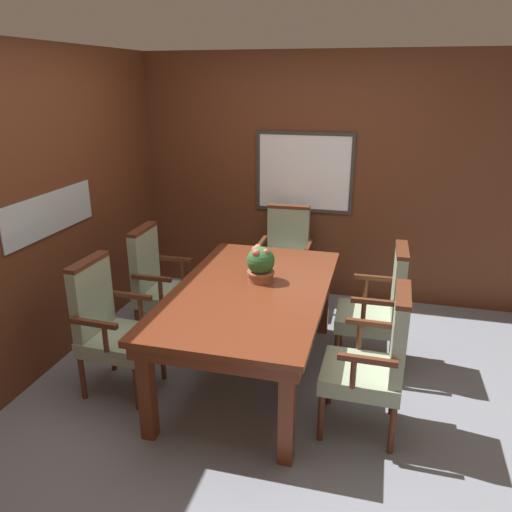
{
  "coord_description": "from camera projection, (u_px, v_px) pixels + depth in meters",
  "views": [
    {
      "loc": [
        0.83,
        -3.04,
        2.19
      ],
      "look_at": [
        -0.05,
        0.36,
        0.94
      ],
      "focal_mm": 35.0,
      "sensor_mm": 36.0,
      "label": 1
    }
  ],
  "objects": [
    {
      "name": "chair_right_far",
      "position": [
        380.0,
        305.0,
        3.89
      ],
      "size": [
        0.51,
        0.51,
        1.0
      ],
      "rotation": [
        0.0,
        0.0,
        -1.55
      ],
      "color": "#562B19",
      "rests_on": "ground_plane"
    },
    {
      "name": "wall_left",
      "position": [
        34.0,
        217.0,
        3.69
      ],
      "size": [
        0.08,
        7.2,
        2.45
      ],
      "color": "#5B2D19",
      "rests_on": "ground_plane"
    },
    {
      "name": "chair_left_far",
      "position": [
        159.0,
        281.0,
        4.34
      ],
      "size": [
        0.51,
        0.51,
        1.0
      ],
      "rotation": [
        0.0,
        0.0,
        1.58
      ],
      "color": "#562B19",
      "rests_on": "ground_plane"
    },
    {
      "name": "chair_head_far",
      "position": [
        286.0,
        255.0,
        4.99
      ],
      "size": [
        0.51,
        0.51,
        1.0
      ],
      "rotation": [
        0.0,
        0.0,
        0.01
      ],
      "color": "#562B19",
      "rests_on": "ground_plane"
    },
    {
      "name": "chair_left_near",
      "position": [
        110.0,
        324.0,
        3.59
      ],
      "size": [
        0.52,
        0.52,
        1.0
      ],
      "rotation": [
        0.0,
        0.0,
        1.53
      ],
      "color": "#562B19",
      "rests_on": "ground_plane"
    },
    {
      "name": "chair_right_near",
      "position": [
        376.0,
        359.0,
        3.14
      ],
      "size": [
        0.51,
        0.51,
        1.0
      ],
      "rotation": [
        0.0,
        0.0,
        -1.59
      ],
      "color": "#562B19",
      "rests_on": "ground_plane"
    },
    {
      "name": "potted_plant",
      "position": [
        261.0,
        264.0,
        3.76
      ],
      "size": [
        0.21,
        0.22,
        0.27
      ],
      "color": "#9E5638",
      "rests_on": "dining_table"
    },
    {
      "name": "ground_plane",
      "position": [
        250.0,
        391.0,
        3.71
      ],
      "size": [
        14.0,
        14.0,
        0.0
      ],
      "primitive_type": "plane",
      "color": "gray"
    },
    {
      "name": "dining_table",
      "position": [
        251.0,
        300.0,
        3.69
      ],
      "size": [
        1.1,
        1.91,
        0.74
      ],
      "color": "maroon",
      "rests_on": "ground_plane"
    },
    {
      "name": "wall_back",
      "position": [
        300.0,
        179.0,
        5.07
      ],
      "size": [
        7.2,
        0.08,
        2.45
      ],
      "color": "#5B2D19",
      "rests_on": "ground_plane"
    }
  ]
}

